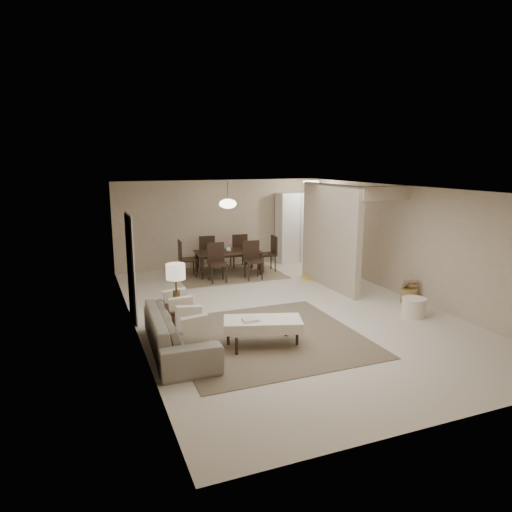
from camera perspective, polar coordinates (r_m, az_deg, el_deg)
name	(u,v)px	position (r m, az deg, el deg)	size (l,w,h in m)	color
floor	(283,310)	(9.55, 3.46, -6.73)	(9.00, 9.00, 0.00)	beige
ceiling	(285,189)	(9.07, 3.65, 8.41)	(9.00, 9.00, 0.00)	white
back_wall	(219,223)	(13.39, -4.64, 4.11)	(6.00, 6.00, 0.00)	tan
left_wall	(132,263)	(8.43, -15.25, -0.82)	(9.00, 9.00, 0.00)	tan
right_wall	(405,241)	(10.83, 18.09, 1.74)	(9.00, 9.00, 0.00)	tan
partition	(330,236)	(11.15, 9.23, 2.45)	(0.15, 2.50, 2.50)	tan
doorway	(130,268)	(9.07, -15.42, -1.45)	(0.04, 0.90, 2.04)	black
pantry_cabinet	(296,227)	(13.96, 5.08, 3.59)	(1.20, 0.55, 2.10)	white
flush_light	(311,182)	(12.97, 6.89, 9.18)	(0.44, 0.44, 0.05)	white
living_rug	(267,337)	(8.12, 1.34, -10.08)	(3.20, 3.20, 0.01)	brown
sofa	(179,331)	(7.57, -9.58, -9.25)	(0.89, 2.28, 0.67)	gray
ottoman_bench	(263,324)	(7.66, 0.84, -8.54)	(1.40, 0.96, 0.46)	silver
side_table	(178,325)	(7.93, -9.78, -8.49)	(0.55, 0.55, 0.61)	black
table_lamp	(176,276)	(7.68, -10.01, -2.42)	(0.32, 0.32, 0.76)	#4A3820
round_pouf	(414,307)	(9.63, 19.11, -6.08)	(0.48, 0.48, 0.37)	silver
wicker_basket	(409,296)	(10.50, 18.57, -4.74)	(0.36, 0.36, 0.31)	olive
dining_rug	(229,274)	(12.50, -3.43, -2.23)	(2.80, 2.10, 0.01)	#746048
dining_table	(229,263)	(12.43, -3.44, -0.87)	(1.76, 0.98, 0.62)	black
dining_chairs	(229,256)	(12.39, -3.45, -0.03)	(2.69, 2.01, 0.99)	black
vase	(228,249)	(12.35, -3.47, 0.89)	(0.15, 0.15, 0.16)	white
yellow_mat	(319,277)	(12.28, 7.83, -2.58)	(0.89, 0.55, 0.01)	yellow
pendant_light	(228,204)	(12.18, -3.54, 6.54)	(0.46, 0.46, 0.71)	#4A3820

